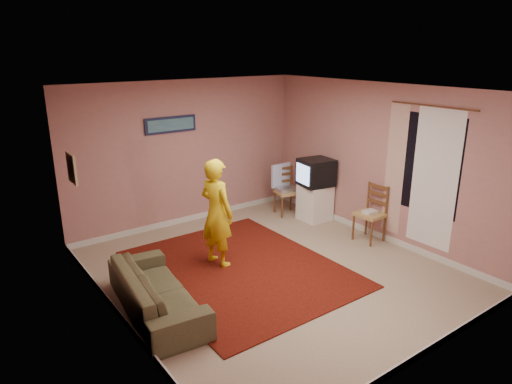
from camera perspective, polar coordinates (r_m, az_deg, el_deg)
ground at (r=6.79m, az=1.92°, el=-9.75°), size 5.00×5.00×0.00m
wall_back at (r=8.34m, az=-8.65°, el=4.82°), size 4.50×0.02×2.60m
wall_front at (r=4.72m, az=21.25°, el=-6.37°), size 4.50×0.02×2.60m
wall_left at (r=5.28m, az=-17.58°, el=-3.40°), size 0.02×5.00×2.60m
wall_right at (r=7.84m, az=15.12°, el=3.59°), size 0.02×5.00×2.60m
ceiling at (r=6.05m, az=2.18°, el=12.68°), size 4.50×5.00×0.02m
baseboard_back at (r=8.69m, az=-8.24°, el=-3.25°), size 4.50×0.02×0.10m
baseboard_front at (r=5.33m, az=19.59°, el=-18.74°), size 4.50×0.02×0.10m
baseboard_left at (r=5.84m, az=-16.32°, el=-14.92°), size 0.02×5.00×0.10m
baseboard_right at (r=8.22m, az=14.38°, el=-4.90°), size 0.02×5.00×0.10m
window at (r=7.29m, az=20.64°, el=3.24°), size 0.01×1.10×1.50m
curtain_sheer at (r=7.25m, az=21.39°, el=1.44°), size 0.01×0.75×2.10m
curtain_floral at (r=7.62m, az=16.95°, el=2.64°), size 0.01×0.35×2.10m
curtain_rod at (r=7.11m, az=21.20°, el=9.99°), size 0.02×1.40×0.02m
picture_back at (r=8.08m, az=-10.61°, el=8.28°), size 0.95×0.04×0.28m
picture_left at (r=6.70m, az=-22.02°, el=2.76°), size 0.04×0.38×0.42m
area_rug at (r=6.82m, az=-2.05°, el=-9.54°), size 2.58×3.22×0.02m
tv_cabinet at (r=8.65m, az=7.37°, el=-1.29°), size 0.53×0.48×0.67m
crt_tv at (r=8.48m, az=7.49°, el=2.45°), size 0.65×0.60×0.50m
chair_a at (r=8.81m, az=3.88°, el=0.71°), size 0.50×0.48×0.50m
dvd_player at (r=8.82m, az=3.87°, el=0.34°), size 0.43×0.34×0.07m
blue_throw at (r=8.90m, az=3.12°, el=2.11°), size 0.43×0.05×0.45m
chair_b at (r=7.80m, az=14.11°, el=-1.91°), size 0.44×0.45×0.52m
game_console at (r=7.82m, az=14.07°, el=-2.41°), size 0.24×0.18×0.05m
sofa at (r=5.84m, az=-12.33°, el=-11.99°), size 0.94×1.96×0.55m
person at (r=6.69m, az=-4.93°, el=-2.62°), size 0.51×0.66×1.63m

